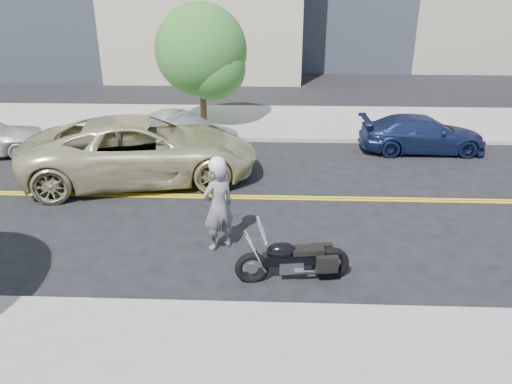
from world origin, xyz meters
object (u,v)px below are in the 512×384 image
(suv, at_px, (142,150))
(motorcyclist, at_px, (218,204))
(parked_car_silver, at_px, (179,133))
(parked_car_blue, at_px, (422,134))
(motorcycle, at_px, (293,250))

(suv, bearing_deg, motorcyclist, -158.37)
(suv, xyz_separation_m, parked_car_silver, (0.60, 2.55, -0.27))
(suv, bearing_deg, parked_car_blue, -83.77)
(motorcycle, height_order, suv, suv)
(motorcycle, bearing_deg, suv, 121.65)
(parked_car_silver, bearing_deg, motorcyclist, -142.90)
(suv, relative_size, parked_car_blue, 1.58)
(suv, bearing_deg, parked_car_silver, -25.55)
(suv, xyz_separation_m, parked_car_blue, (8.94, 2.98, -0.31))
(parked_car_silver, height_order, parked_car_blue, parked_car_silver)
(suv, relative_size, parked_car_silver, 1.66)
(parked_car_blue, bearing_deg, suv, 107.27)
(motorcycle, bearing_deg, parked_car_blue, 52.65)
(motorcyclist, relative_size, parked_car_blue, 0.51)
(motorcyclist, bearing_deg, parked_car_blue, -168.21)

